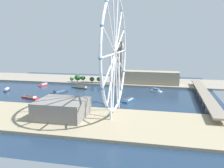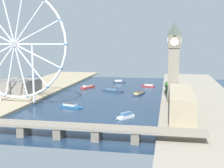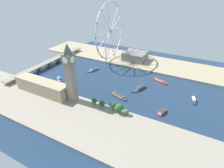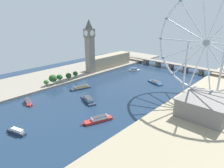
% 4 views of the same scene
% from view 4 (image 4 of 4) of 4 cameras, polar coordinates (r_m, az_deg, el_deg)
% --- Properties ---
extents(ground_plane, '(405.86, 405.86, 0.00)m').
position_cam_4_polar(ground_plane, '(263.39, -0.89, -2.81)').
color(ground_plane, '#1E334C').
extents(riverbank_left, '(90.00, 520.00, 3.00)m').
position_cam_4_polar(riverbank_left, '(350.11, -15.06, 2.52)').
color(riverbank_left, gray).
rests_on(riverbank_left, ground_plane).
extents(riverbank_right, '(90.00, 520.00, 3.00)m').
position_cam_4_polar(riverbank_right, '(208.31, 23.81, -10.61)').
color(riverbank_right, tan).
rests_on(riverbank_right, ground_plane).
extents(clock_tower, '(14.96, 14.96, 90.61)m').
position_cam_4_polar(clock_tower, '(339.55, -6.54, 11.01)').
color(clock_tower, gray).
rests_on(clock_tower, riverbank_left).
extents(parliament_block, '(22.00, 98.89, 22.92)m').
position_cam_4_polar(parliament_block, '(390.29, -0.62, 6.90)').
color(parliament_block, tan).
rests_on(parliament_block, riverbank_left).
extents(tree_row_embankment, '(11.94, 60.36, 14.20)m').
position_cam_4_polar(tree_row_embankment, '(306.11, -15.08, 1.91)').
color(tree_row_embankment, '#513823').
rests_on(tree_row_embankment, riverbank_left).
extents(ferris_wheel, '(126.50, 3.20, 128.39)m').
position_cam_4_polar(ferris_wheel, '(263.00, 25.88, 10.74)').
color(ferris_wheel, silver).
rests_on(ferris_wheel, riverbank_right).
extents(riverside_hall, '(44.78, 50.63, 18.58)m').
position_cam_4_polar(riverside_hall, '(222.57, 25.60, -5.80)').
color(riverside_hall, gray).
rests_on(riverside_hall, riverbank_right).
extents(river_bridge, '(217.86, 15.15, 10.36)m').
position_cam_4_polar(river_bridge, '(404.80, 17.01, 5.50)').
color(river_bridge, gray).
rests_on(river_bridge, ground_plane).
extents(tour_boat_0, '(16.42, 33.64, 5.46)m').
position_cam_4_polar(tour_boat_0, '(197.40, -4.08, -10.32)').
color(tour_boat_0, '#B22D28').
rests_on(tour_boat_0, ground_plane).
extents(tour_boat_1, '(16.49, 19.98, 5.74)m').
position_cam_4_polar(tour_boat_1, '(370.85, 6.59, 4.15)').
color(tour_boat_1, white).
rests_on(tour_boat_1, ground_plane).
extents(tour_boat_2, '(30.00, 15.09, 4.65)m').
position_cam_4_polar(tour_boat_2, '(308.77, 12.55, 0.51)').
color(tour_boat_2, '#235684').
rests_on(tour_boat_2, ground_plane).
extents(tour_boat_3, '(35.66, 19.02, 5.38)m').
position_cam_4_polar(tour_boat_3, '(241.56, -6.98, -4.55)').
color(tour_boat_3, '#2D384C').
rests_on(tour_boat_3, ground_plane).
extents(tour_boat_4, '(23.28, 10.91, 5.62)m').
position_cam_4_polar(tour_boat_4, '(254.61, -23.31, -4.77)').
color(tour_boat_4, '#B22D28').
rests_on(tour_boat_4, ground_plane).
extents(tour_boat_5, '(14.89, 34.13, 4.89)m').
position_cam_4_polar(tour_boat_5, '(282.59, -9.08, -1.02)').
color(tour_boat_5, '#2D384C').
rests_on(tour_boat_5, ground_plane).
extents(tour_boat_6, '(23.27, 9.98, 5.08)m').
position_cam_4_polar(tour_boat_6, '(198.74, -26.18, -12.32)').
color(tour_boat_6, '#2D384C').
rests_on(tour_boat_6, ground_plane).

